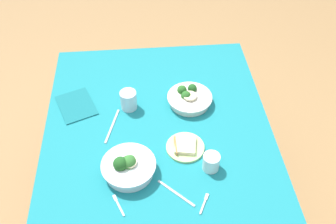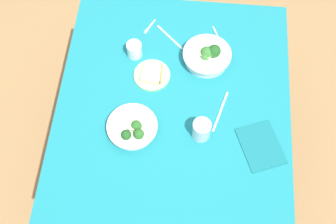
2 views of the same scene
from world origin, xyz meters
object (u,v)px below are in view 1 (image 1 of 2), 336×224
Objects in this scene: water_glass_center at (211,162)px; broccoli_bowl_far at (189,98)px; table_knife_left at (176,193)px; table_knife_right at (112,126)px; bread_side_plate at (185,147)px; napkin_folded_upper at (76,105)px; broccoli_bowl_near at (128,167)px; fork_by_near_bowl at (118,204)px; water_glass_side at (129,100)px; fork_by_far_bowl at (204,203)px.

broccoli_bowl_far is at bearing -174.09° from water_glass_center.
table_knife_left and table_knife_right have the same top height.
napkin_folded_upper is (-0.32, -0.51, -0.01)m from bread_side_plate.
broccoli_bowl_near is at bearing -90.84° from water_glass_center.
fork_by_near_bowl and table_knife_left have the same top height.
table_knife_left is at bearing 39.24° from napkin_folded_upper.
fork_by_near_bowl is 0.54× the size of table_knife_left.
broccoli_bowl_far is 0.57m from napkin_folded_upper.
table_knife_left is (0.53, -0.12, -0.03)m from broccoli_bowl_far.
broccoli_bowl_far is 2.28× the size of water_glass_side.
table_knife_left is at bearing -15.38° from bread_side_plate.
fork_by_near_bowl is (0.56, -0.36, -0.03)m from broccoli_bowl_far.
table_knife_right is (-0.27, -0.08, -0.04)m from broccoli_bowl_near.
table_knife_right is (-0.16, -0.33, -0.01)m from bread_side_plate.
water_glass_center is at bearing 9.17° from fork_by_far_bowl.
fork_by_far_bowl is at bearing 59.78° from broccoli_bowl_near.
bread_side_plate is at bearing 41.03° from water_glass_side.
broccoli_bowl_far is 0.97× the size of broccoli_bowl_near.
table_knife_left is (0.23, -0.06, -0.01)m from bread_side_plate.
bread_side_plate is at bearing -139.94° from water_glass_center.
fork_by_far_bowl is 0.82m from napkin_folded_upper.
broccoli_bowl_far is at bearing 169.42° from bread_side_plate.
water_glass_side reaches higher than table_knife_left.
water_glass_side reaches higher than water_glass_center.
water_glass_center is 0.18m from fork_by_far_bowl.
table_knife_right is 1.01× the size of napkin_folded_upper.
table_knife_right is (-0.28, -0.43, -0.04)m from water_glass_center.
broccoli_bowl_far is 1.30× the size of bread_side_plate.
broccoli_bowl_near is 0.40m from water_glass_side.
napkin_folded_upper is at bearing 69.17° from fork_by_far_bowl.
bread_side_plate is at bearing 58.22° from napkin_folded_upper.
bread_side_plate is at bearing 113.38° from broccoli_bowl_near.
napkin_folded_upper is (-0.43, -0.26, -0.04)m from broccoli_bowl_near.
fork_by_far_bowl is at bearing -117.19° from fork_by_near_bowl.
bread_side_plate reaches higher than table_knife_left.
broccoli_bowl_far is at bearing 87.62° from napkin_folded_upper.
water_glass_side is at bearing -138.97° from bread_side_plate.
water_glass_side is 0.52× the size of table_knife_left.
broccoli_bowl_far is 2.21× the size of fork_by_near_bowl.
broccoli_bowl_far is 0.41m from table_knife_right.
water_glass_side is (-0.40, 0.01, 0.01)m from broccoli_bowl_near.
table_knife_left is at bearing -12.72° from broccoli_bowl_far.
table_knife_right is (0.12, -0.08, -0.05)m from water_glass_side.
bread_side_plate is 1.86× the size of fork_by_far_bowl.
water_glass_side is at bearing -28.93° from fork_by_near_bowl.
broccoli_bowl_near is (0.41, -0.31, 0.01)m from broccoli_bowl_far.
water_glass_center is 0.36× the size of napkin_folded_upper.
fork_by_far_bowl is 0.12m from table_knife_left.
water_glass_center reaches higher than napkin_folded_upper.
water_glass_center reaches higher than table_knife_right.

